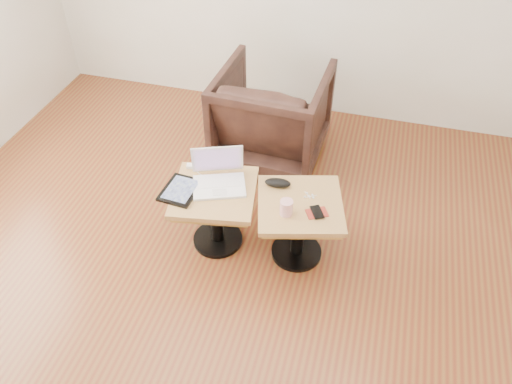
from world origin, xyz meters
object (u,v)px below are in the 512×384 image
(laptop, at_px, (219,177))
(armchair, at_px, (272,115))
(striped_cup, at_px, (286,208))
(side_table_left, at_px, (215,204))
(side_table_right, at_px, (299,216))

(laptop, distance_m, armchair, 0.98)
(laptop, bearing_deg, striped_cup, -39.44)
(laptop, distance_m, striped_cup, 0.49)
(side_table_left, bearing_deg, side_table_right, -6.53)
(side_table_left, relative_size, laptop, 1.48)
(side_table_right, relative_size, striped_cup, 6.33)
(striped_cup, bearing_deg, laptop, 161.77)
(side_table_right, xyz_separation_m, laptop, (-0.53, 0.04, 0.16))
(side_table_left, height_order, laptop, laptop)
(side_table_left, relative_size, striped_cup, 5.97)
(laptop, height_order, armchair, armchair)
(laptop, bearing_deg, side_table_left, -116.88)
(laptop, height_order, striped_cup, laptop)
(striped_cup, bearing_deg, armchair, 107.93)
(striped_cup, bearing_deg, side_table_left, 170.24)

